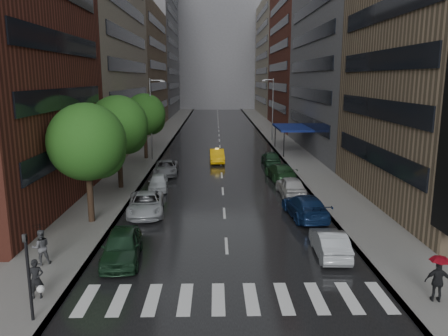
{
  "coord_description": "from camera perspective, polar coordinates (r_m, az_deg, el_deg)",
  "views": [
    {
      "loc": [
        -0.59,
        -19.02,
        9.21
      ],
      "look_at": [
        0.0,
        11.0,
        3.0
      ],
      "focal_mm": 35.0,
      "sensor_mm": 36.0,
      "label": 1
    }
  ],
  "objects": [
    {
      "name": "ground",
      "position": [
        21.15,
        0.61,
        -14.14
      ],
      "size": [
        220.0,
        220.0,
        0.0
      ],
      "primitive_type": "plane",
      "color": "gray",
      "rests_on": "ground"
    },
    {
      "name": "road",
      "position": [
        69.64,
        -0.64,
        4.09
      ],
      "size": [
        14.0,
        140.0,
        0.01
      ],
      "primitive_type": "cube",
      "color": "black",
      "rests_on": "ground"
    },
    {
      "name": "sidewalk_left",
      "position": [
        70.13,
        -8.03,
        4.09
      ],
      "size": [
        4.0,
        140.0,
        0.15
      ],
      "primitive_type": "cube",
      "color": "gray",
      "rests_on": "ground"
    },
    {
      "name": "sidewalk_right",
      "position": [
        70.28,
        6.74,
        4.14
      ],
      "size": [
        4.0,
        140.0,
        0.15
      ],
      "primitive_type": "cube",
      "color": "gray",
      "rests_on": "ground"
    },
    {
      "name": "crosswalk",
      "position": [
        19.37,
        1.41,
        -16.68
      ],
      "size": [
        13.15,
        2.8,
        0.01
      ],
      "color": "silver",
      "rests_on": "ground"
    },
    {
      "name": "buildings_left",
      "position": [
        79.43,
        -12.07,
        16.33
      ],
      "size": [
        8.0,
        108.0,
        38.0
      ],
      "color": "maroon",
      "rests_on": "ground"
    },
    {
      "name": "buildings_right",
      "position": [
        77.53,
        10.89,
        15.79
      ],
      "size": [
        8.05,
        109.1,
        36.0
      ],
      "color": "#937A5B",
      "rests_on": "ground"
    },
    {
      "name": "building_far",
      "position": [
        137.19,
        -0.91,
        14.52
      ],
      "size": [
        40.0,
        14.0,
        32.0
      ],
      "primitive_type": "cube",
      "color": "slate",
      "rests_on": "ground"
    },
    {
      "name": "tree_near",
      "position": [
        28.48,
        -17.48,
        3.24
      ],
      "size": [
        4.86,
        4.86,
        7.74
      ],
      "color": "#382619",
      "rests_on": "ground"
    },
    {
      "name": "tree_mid",
      "position": [
        37.04,
        -13.67,
        5.41
      ],
      "size": [
        4.93,
        4.93,
        7.86
      ],
      "color": "#382619",
      "rests_on": "ground"
    },
    {
      "name": "tree_far",
      "position": [
        50.5,
        -10.33,
        6.88
      ],
      "size": [
        4.73,
        4.73,
        7.53
      ],
      "color": "#382619",
      "rests_on": "ground"
    },
    {
      "name": "taxi",
      "position": [
        48.36,
        -0.92,
        1.59
      ],
      "size": [
        1.74,
        4.52,
        1.47
      ],
      "primitive_type": "imported",
      "rotation": [
        0.0,
        0.0,
        0.04
      ],
      "color": "#EBAA0C",
      "rests_on": "ground"
    },
    {
      "name": "parked_cars_left",
      "position": [
        32.84,
        -9.53,
        -3.46
      ],
      "size": [
        2.91,
        25.37,
        1.59
      ],
      "color": "#16311E",
      "rests_on": "ground"
    },
    {
      "name": "parked_cars_right",
      "position": [
        35.61,
        8.6,
        -2.18
      ],
      "size": [
        2.68,
        29.08,
        1.57
      ],
      "color": "#A5AAAF",
      "rests_on": "ground"
    },
    {
      "name": "ped_bag_walker",
      "position": [
        20.32,
        -23.32,
        -13.26
      ],
      "size": [
        0.7,
        0.52,
        1.7
      ],
      "color": "black",
      "rests_on": "sidewalk_left"
    },
    {
      "name": "ped_black_umbrella",
      "position": [
        23.52,
        -22.86,
        -8.73
      ],
      "size": [
        1.07,
        0.98,
        2.09
      ],
      "color": "#4C4E52",
      "rests_on": "sidewalk_left"
    },
    {
      "name": "ped_red_umbrella",
      "position": [
        20.36,
        26.24,
        -12.38
      ],
      "size": [
        1.08,
        0.82,
        2.01
      ],
      "color": "black",
      "rests_on": "sidewalk_right"
    },
    {
      "name": "traffic_light",
      "position": [
        18.21,
        -24.21,
        -11.94
      ],
      "size": [
        0.18,
        0.15,
        3.45
      ],
      "color": "black",
      "rests_on": "sidewalk_left"
    },
    {
      "name": "street_lamp_left",
      "position": [
        49.73,
        -9.43,
        6.54
      ],
      "size": [
        1.74,
        0.22,
        9.0
      ],
      "color": "gray",
      "rests_on": "sidewalk_left"
    },
    {
      "name": "street_lamp_right",
      "position": [
        64.71,
        6.31,
        7.79
      ],
      "size": [
        1.74,
        0.22,
        9.0
      ],
      "color": "gray",
      "rests_on": "sidewalk_right"
    },
    {
      "name": "awning",
      "position": [
        55.2,
        8.9,
        5.22
      ],
      "size": [
        4.0,
        8.0,
        3.12
      ],
      "color": "navy",
      "rests_on": "sidewalk_right"
    }
  ]
}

